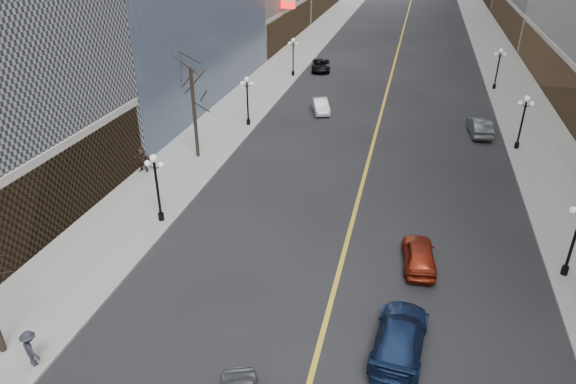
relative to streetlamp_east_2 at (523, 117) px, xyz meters
The scene contains 16 objects.
sidewalk_east 22.29m from the streetlamp_east_2, 84.29° to the left, with size 6.00×230.00×0.15m, color gray.
sidewalk_west 34.02m from the streetlamp_east_2, 139.55° to the left, with size 6.00×230.00×0.15m, color gray.
lane_line 34.23m from the streetlamp_east_2, 110.24° to the left, with size 0.25×200.00×0.02m, color gold.
streetlamp_east_2 is the anchor object (origin of this frame).
streetlamp_east_3 18.00m from the streetlamp_east_2, 90.00° to the left, with size 1.26×0.44×4.52m.
streetlamp_west_1 29.68m from the streetlamp_east_2, 142.67° to the right, with size 1.26×0.44×4.52m.
streetlamp_west_2 23.60m from the streetlamp_east_2, behind, with size 1.26×0.44×4.52m.
streetlamp_west_3 29.68m from the streetlamp_east_2, 142.67° to the left, with size 1.26×0.44×4.52m.
tree_west_far 26.74m from the streetlamp_east_2, 162.45° to the right, with size 3.60×3.60×7.92m.
car_nb_mid 18.78m from the streetlamp_east_2, 162.62° to the left, with size 1.40×4.02×1.32m, color silver.
car_nb_far 30.13m from the streetlamp_east_2, 133.80° to the left, with size 2.28×4.94×1.37m, color black.
car_sb_near 27.03m from the streetlamp_east_2, 108.01° to the right, with size 2.17×5.33×1.55m, color #112042.
car_sb_mid 20.46m from the streetlamp_east_2, 112.07° to the right, with size 1.70×4.23×1.44m, color maroon.
car_sb_far 4.59m from the streetlamp_east_2, 133.60° to the left, with size 1.61×4.61×1.52m, color #4F5457.
ped_west_walk 38.37m from the streetlamp_east_2, 127.64° to the right, with size 1.13×0.47×1.76m, color #21222A.
ped_west_far 30.56m from the streetlamp_east_2, 157.56° to the right, with size 1.82×0.52×1.97m, color #30221B.
Camera 1 is at (2.78, 4.71, 16.89)m, focal length 32.00 mm.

